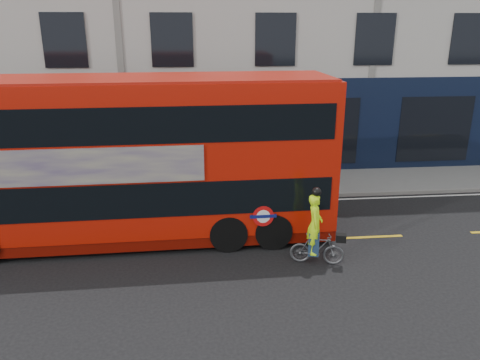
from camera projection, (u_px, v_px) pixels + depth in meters
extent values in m
plane|color=black|center=(90.00, 276.00, 11.88)|extent=(120.00, 120.00, 0.00)
cube|color=slate|center=(125.00, 189.00, 18.00)|extent=(60.00, 3.00, 0.12)
cube|color=slate|center=(119.00, 202.00, 16.58)|extent=(60.00, 0.12, 0.13)
cube|color=black|center=(126.00, 131.00, 18.78)|extent=(50.00, 0.08, 4.00)
cube|color=silver|center=(118.00, 207.00, 16.32)|extent=(58.00, 0.10, 0.01)
cube|color=#B41407|center=(127.00, 155.00, 13.22)|extent=(11.70, 2.88, 4.18)
cube|color=#5A0A03|center=(133.00, 227.00, 13.94)|extent=(11.70, 2.83, 0.32)
cube|color=black|center=(130.00, 185.00, 13.52)|extent=(11.24, 2.91, 0.95)
cube|color=black|center=(124.00, 117.00, 12.88)|extent=(11.24, 2.91, 0.95)
cube|color=maroon|center=(121.00, 79.00, 12.55)|extent=(11.47, 2.77, 0.08)
cube|color=black|center=(326.00, 178.00, 14.17)|extent=(0.09, 2.38, 0.95)
cube|color=black|center=(330.00, 112.00, 13.53)|extent=(0.09, 2.38, 0.95)
cube|color=tan|center=(78.00, 167.00, 11.80)|extent=(6.35, 0.17, 0.95)
cylinder|color=red|center=(263.00, 216.00, 12.84)|extent=(0.59, 0.03, 0.59)
cylinder|color=white|center=(263.00, 216.00, 12.83)|extent=(0.38, 0.03, 0.38)
cube|color=#0C1459|center=(263.00, 216.00, 12.83)|extent=(0.74, 0.04, 0.10)
cylinder|color=black|center=(266.00, 215.00, 14.32)|extent=(1.11, 2.72, 1.06)
cylinder|color=black|center=(225.00, 217.00, 14.18)|extent=(1.11, 2.72, 1.06)
imported|color=#4E5054|center=(317.00, 249.00, 12.36)|extent=(1.49, 0.76, 0.86)
imported|color=#B0EA12|center=(315.00, 224.00, 12.15)|extent=(0.53, 0.67, 1.63)
cube|color=black|center=(341.00, 238.00, 12.15)|extent=(0.30, 0.26, 0.20)
cube|color=#1B2F49|center=(314.00, 243.00, 12.32)|extent=(0.36, 0.41, 0.64)
sphere|color=black|center=(317.00, 192.00, 11.87)|extent=(0.24, 0.24, 0.24)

